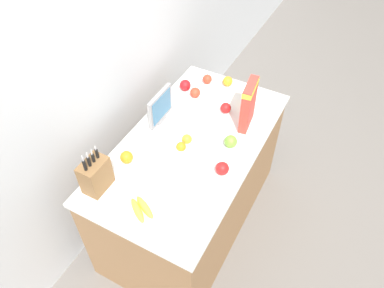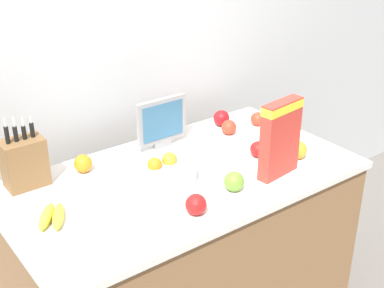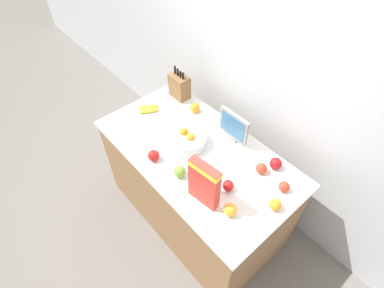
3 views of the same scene
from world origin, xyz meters
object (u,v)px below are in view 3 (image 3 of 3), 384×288
object	(u,v)px
apple_leftmost	(154,156)
apple_middle	(284,187)
small_monitor	(233,126)
apple_rear	(180,172)
banana_bunch	(149,109)
orange_mid_right	(195,108)
orange_front_left	(230,210)
apple_by_knife_block	(261,169)
knife_block	(179,86)
cereal_box	(204,182)
orange_by_cereal	(275,205)
fruit_bowl	(187,140)
apple_front	(228,186)
apple_rightmost	(276,163)

from	to	relation	value
apple_leftmost	apple_middle	bearing A→B (deg)	32.31
small_monitor	apple_rear	xyz separation A→B (m)	(0.01, -0.52, -0.09)
banana_bunch	orange_mid_right	xyz separation A→B (m)	(0.26, 0.28, 0.02)
apple_rear	apple_leftmost	world-z (taller)	same
apple_middle	orange_front_left	xyz separation A→B (m)	(-0.11, -0.39, 0.01)
small_monitor	orange_front_left	bearing A→B (deg)	-47.37
apple_by_knife_block	banana_bunch	bearing A→B (deg)	-168.70
apple_middle	orange_front_left	bearing A→B (deg)	-105.65
knife_block	cereal_box	distance (m)	1.06
cereal_box	orange_mid_right	size ratio (longest dim) A/B	4.19
banana_bunch	apple_by_knife_block	distance (m)	1.05
apple_by_knife_block	orange_mid_right	size ratio (longest dim) A/B	0.94
apple_middle	apple_leftmost	xyz separation A→B (m)	(-0.76, -0.48, 0.01)
banana_bunch	orange_by_cereal	xyz separation A→B (m)	(1.26, 0.05, 0.02)
knife_block	cereal_box	xyz separation A→B (m)	(0.91, -0.55, 0.08)
banana_bunch	apple_leftmost	size ratio (longest dim) A/B	2.34
fruit_bowl	apple_middle	size ratio (longest dim) A/B	3.89
knife_block	banana_bunch	xyz separation A→B (m)	(-0.02, -0.31, -0.09)
cereal_box	apple_leftmost	distance (m)	0.49
cereal_box	apple_middle	xyz separation A→B (m)	(0.29, 0.44, -0.15)
knife_block	apple_by_knife_block	xyz separation A→B (m)	(1.00, -0.11, -0.07)
small_monitor	banana_bunch	size ratio (longest dim) A/B	1.33
knife_block	orange_mid_right	size ratio (longest dim) A/B	3.96
cereal_box	apple_front	size ratio (longest dim) A/B	4.50
cereal_box	fruit_bowl	xyz separation A→B (m)	(-0.43, 0.24, -0.14)
small_monitor	orange_by_cereal	distance (m)	0.64
orange_by_cereal	orange_mid_right	world-z (taller)	orange_mid_right
apple_rear	apple_front	distance (m)	0.33
fruit_bowl	knife_block	bearing A→B (deg)	146.23
knife_block	fruit_bowl	xyz separation A→B (m)	(0.47, -0.32, -0.06)
apple_middle	apple_front	xyz separation A→B (m)	(-0.24, -0.27, 0.00)
small_monitor	orange_front_left	world-z (taller)	small_monitor
cereal_box	apple_rightmost	xyz separation A→B (m)	(0.13, 0.55, -0.14)
small_monitor	orange_mid_right	distance (m)	0.42
knife_block	apple_leftmost	bearing A→B (deg)	-53.74
apple_middle	orange_by_cereal	xyz separation A→B (m)	(0.05, -0.15, 0.00)
apple_rear	apple_leftmost	bearing A→B (deg)	-168.34
knife_block	apple_rear	size ratio (longest dim) A/B	3.81
cereal_box	orange_mid_right	bearing A→B (deg)	134.84
orange_mid_right	orange_front_left	bearing A→B (deg)	-28.73
fruit_bowl	orange_front_left	xyz separation A→B (m)	(0.61, -0.18, -0.00)
apple_rightmost	small_monitor	bearing A→B (deg)	-176.27
apple_middle	apple_by_knife_block	bearing A→B (deg)	179.01
small_monitor	apple_leftmost	bearing A→B (deg)	-111.34
small_monitor	apple_by_knife_block	world-z (taller)	small_monitor
cereal_box	orange_front_left	bearing A→B (deg)	9.46
apple_leftmost	banana_bunch	bearing A→B (deg)	148.75
apple_rightmost	banana_bunch	bearing A→B (deg)	-163.77
apple_rightmost	orange_mid_right	size ratio (longest dim) A/B	1.04
knife_block	orange_mid_right	bearing A→B (deg)	-8.25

